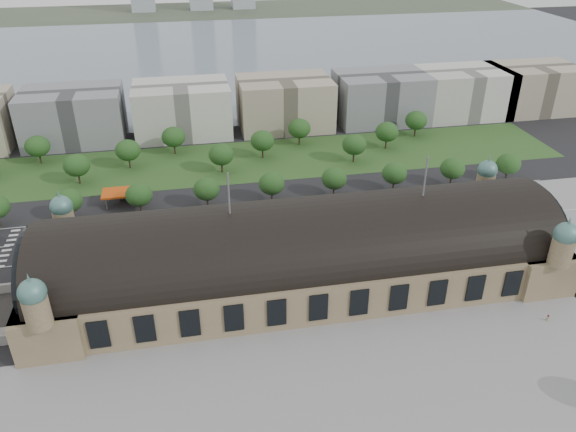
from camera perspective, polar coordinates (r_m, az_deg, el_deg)
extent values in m
plane|color=black|center=(167.14, 1.40, -6.80)|extent=(900.00, 900.00, 0.00)
cube|color=#8D7957|center=(163.70, 1.42, -5.10)|extent=(150.00, 40.00, 12.00)
cube|color=#8D7957|center=(165.19, -22.12, -7.22)|extent=(16.00, 43.00, 12.00)
cube|color=#8D7957|center=(187.84, 21.84, -2.54)|extent=(16.00, 43.00, 12.00)
cylinder|color=black|center=(160.41, 1.45, -3.32)|extent=(144.00, 37.60, 37.60)
cylinder|color=black|center=(162.37, -24.71, -5.06)|extent=(1.20, 32.00, 32.00)
cylinder|color=black|center=(187.29, 23.84, -0.24)|extent=(1.20, 32.00, 32.00)
cylinder|color=#8D7957|center=(177.61, -21.72, -0.64)|extent=(6.00, 6.00, 8.00)
sphere|color=slate|center=(175.14, -22.05, 0.92)|extent=(6.40, 6.40, 6.40)
cone|color=slate|center=(173.43, -22.29, 2.08)|extent=(1.00, 1.00, 2.50)
cylinder|color=#8D7957|center=(198.84, 19.35, 3.01)|extent=(6.00, 6.00, 8.00)
sphere|color=slate|center=(196.64, 19.61, 4.44)|extent=(6.40, 6.40, 6.40)
cone|color=slate|center=(195.12, 19.80, 5.51)|extent=(1.00, 1.00, 2.50)
cylinder|color=#8D7957|center=(142.97, -24.11, -8.86)|extent=(6.00, 6.00, 8.00)
sphere|color=slate|center=(139.90, -24.56, -7.07)|extent=(6.40, 6.40, 6.40)
cone|color=slate|center=(137.75, -24.90, -5.71)|extent=(1.00, 1.00, 2.50)
cylinder|color=#8D7957|center=(168.63, 26.01, -3.26)|extent=(6.00, 6.00, 8.00)
sphere|color=slate|center=(166.03, 26.41, -1.65)|extent=(6.40, 6.40, 6.40)
cone|color=slate|center=(164.23, 26.71, -0.45)|extent=(1.00, 1.00, 2.50)
cylinder|color=#59595B|center=(148.22, -6.04, 2.28)|extent=(0.50, 0.50, 12.00)
cylinder|color=#59595B|center=(161.48, 13.79, 3.91)|extent=(0.50, 0.50, 12.00)
cube|color=gray|center=(137.61, 9.73, -16.82)|extent=(190.00, 48.00, 0.12)
cube|color=black|center=(196.55, -6.67, -1.03)|extent=(260.00, 26.00, 0.10)
cube|color=#2E5220|center=(245.97, -6.67, 5.40)|extent=(300.00, 45.00, 0.10)
cube|color=#C3430B|center=(216.83, -16.57, 2.32)|extent=(14.00, 9.00, 0.70)
cube|color=#59595B|center=(223.32, -15.86, 2.34)|extent=(7.00, 5.00, 3.20)
cylinder|color=#59595B|center=(221.47, -17.84, 1.97)|extent=(0.50, 0.50, 4.40)
cylinder|color=#59595B|center=(220.21, -15.01, 2.24)|extent=(0.50, 0.50, 4.40)
cylinder|color=#59595B|center=(215.78, -17.97, 1.21)|extent=(0.50, 0.50, 4.40)
cylinder|color=#59595B|center=(214.49, -15.08, 1.49)|extent=(0.50, 0.50, 4.40)
cube|color=slate|center=(442.17, -7.14, 16.05)|extent=(700.00, 320.00, 0.08)
cube|color=#44513D|center=(638.42, -8.72, 19.92)|extent=(700.00, 120.00, 0.14)
cube|color=gray|center=(283.21, -20.95, 9.49)|extent=(45.00, 32.00, 24.00)
cube|color=beige|center=(278.73, -10.69, 10.61)|extent=(45.00, 32.00, 24.00)
cube|color=tan|center=(283.15, -0.35, 11.40)|extent=(45.00, 32.00, 24.00)
cube|color=gray|center=(296.07, 9.41, 11.81)|extent=(45.00, 32.00, 24.00)
cube|color=beige|center=(314.11, 17.33, 11.90)|extent=(45.00, 32.00, 24.00)
cube|color=tan|center=(334.44, 23.55, 11.81)|extent=(45.00, 32.00, 24.00)
cylinder|color=#2D2116|center=(212.66, -21.16, 0.19)|extent=(0.70, 0.70, 4.32)
ellipsoid|color=#204619|center=(210.34, -21.41, 1.45)|extent=(9.60, 9.60, 8.16)
cylinder|color=#2D2116|center=(209.23, -14.73, 0.80)|extent=(0.70, 0.70, 4.32)
ellipsoid|color=#204619|center=(206.87, -14.91, 2.09)|extent=(9.60, 9.60, 8.16)
cylinder|color=#2D2116|center=(208.52, -8.17, 1.41)|extent=(0.70, 0.70, 4.32)
ellipsoid|color=#204619|center=(206.15, -8.27, 2.71)|extent=(9.60, 9.60, 8.16)
cylinder|color=#2D2116|center=(210.56, -1.65, 2.00)|extent=(0.70, 0.70, 4.32)
ellipsoid|color=#204619|center=(208.22, -1.67, 3.30)|extent=(9.60, 9.60, 8.16)
cylinder|color=#2D2116|center=(215.28, 4.66, 2.55)|extent=(0.70, 0.70, 4.32)
ellipsoid|color=#204619|center=(212.98, 4.72, 3.82)|extent=(9.60, 9.60, 8.16)
cylinder|color=#2D2116|center=(222.50, 10.65, 3.04)|extent=(0.70, 0.70, 4.32)
ellipsoid|color=#204619|center=(220.28, 10.77, 4.28)|extent=(9.60, 9.60, 8.16)
cylinder|color=#2D2116|center=(231.98, 16.20, 3.47)|extent=(0.70, 0.70, 4.32)
ellipsoid|color=#204619|center=(229.86, 16.38, 4.66)|extent=(9.60, 9.60, 8.16)
cylinder|color=#2D2116|center=(243.48, 21.28, 3.83)|extent=(0.70, 0.70, 4.32)
ellipsoid|color=#204619|center=(241.45, 21.50, 4.96)|extent=(9.60, 9.60, 8.16)
cylinder|color=#2D2116|center=(264.94, -23.86, 5.36)|extent=(0.70, 0.70, 4.68)
ellipsoid|color=#204619|center=(262.93, -24.10, 6.49)|extent=(10.40, 10.40, 8.84)
cylinder|color=#2D2116|center=(239.35, -20.45, 3.61)|extent=(0.70, 0.70, 4.68)
ellipsoid|color=#204619|center=(237.12, -20.69, 4.85)|extent=(10.40, 10.40, 8.84)
cylinder|color=#2D2116|center=(247.62, -15.79, 5.22)|extent=(0.70, 0.70, 4.68)
ellipsoid|color=#204619|center=(245.47, -15.97, 6.44)|extent=(10.40, 10.40, 8.84)
cylinder|color=#2D2116|center=(257.59, -11.44, 6.69)|extent=(0.70, 0.70, 4.68)
ellipsoid|color=#204619|center=(255.53, -11.56, 7.88)|extent=(10.40, 10.40, 8.84)
cylinder|color=#2D2116|center=(235.83, -6.72, 4.95)|extent=(0.70, 0.70, 4.68)
ellipsoid|color=#204619|center=(233.57, -6.80, 6.23)|extent=(10.40, 10.40, 8.84)
cylinder|color=#2D2116|center=(248.61, -2.59, 6.42)|extent=(0.70, 0.70, 4.68)
ellipsoid|color=#204619|center=(246.47, -2.62, 7.65)|extent=(10.40, 10.40, 8.84)
cylinder|color=#2D2116|center=(262.71, 1.15, 7.72)|extent=(0.70, 0.70, 4.68)
ellipsoid|color=#204619|center=(260.68, 1.16, 8.89)|extent=(10.40, 10.40, 8.84)
cylinder|color=#2D2116|center=(245.85, 6.68, 5.98)|extent=(0.70, 0.70, 4.68)
ellipsoid|color=#204619|center=(243.68, 6.76, 7.22)|extent=(10.40, 10.40, 8.84)
cylinder|color=#2D2116|center=(262.30, 9.91, 7.25)|extent=(0.70, 0.70, 4.68)
ellipsoid|color=#204619|center=(260.27, 10.02, 8.42)|extent=(10.40, 10.40, 8.84)
cylinder|color=#2D2116|center=(279.59, 12.77, 8.35)|extent=(0.70, 0.70, 4.68)
ellipsoid|color=#204619|center=(277.69, 12.90, 9.45)|extent=(10.40, 10.40, 8.84)
imported|color=black|center=(197.67, -22.51, -2.83)|extent=(5.66, 3.07, 1.51)
imported|color=#9C3113|center=(196.54, -10.33, -1.11)|extent=(4.72, 2.42, 1.31)
imported|color=#595D60|center=(214.30, 7.00, 1.87)|extent=(4.56, 1.70, 1.49)
imported|color=white|center=(218.55, 18.51, 1.03)|extent=(5.05, 2.50, 1.38)
imported|color=black|center=(187.12, -18.42, -3.91)|extent=(4.32, 3.82, 1.42)
imported|color=maroon|center=(189.63, -23.88, -4.56)|extent=(5.91, 4.31, 1.49)
imported|color=#1A1C49|center=(185.43, -15.76, -3.79)|extent=(5.06, 3.62, 1.36)
imported|color=slate|center=(183.17, -11.10, -3.61)|extent=(4.19, 3.62, 1.36)
imported|color=silver|center=(182.62, -16.09, -4.35)|extent=(5.05, 3.39, 1.57)
imported|color=gray|center=(183.74, -13.56, -3.75)|extent=(6.33, 5.49, 1.62)
imported|color=black|center=(181.79, -5.58, -3.42)|extent=(4.78, 4.41, 1.35)
imported|color=red|center=(186.96, -7.78, -2.20)|extent=(12.35, 3.07, 3.43)
imported|color=beige|center=(197.88, 6.37, -0.24)|extent=(11.91, 3.48, 3.28)
imported|color=silver|center=(191.00, 3.59, -1.31)|extent=(10.84, 2.63, 3.01)
imported|color=gray|center=(167.97, 24.89, -9.37)|extent=(0.99, 0.65, 1.88)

